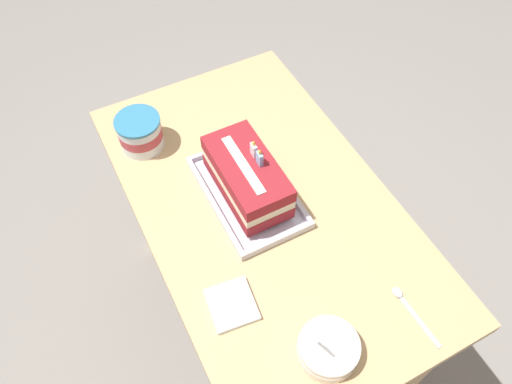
% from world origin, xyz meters
% --- Properties ---
extents(ground_plane, '(8.00, 8.00, 0.00)m').
position_xyz_m(ground_plane, '(0.00, 0.00, 0.00)').
color(ground_plane, gray).
extents(dining_table, '(1.05, 0.61, 0.74)m').
position_xyz_m(dining_table, '(0.00, 0.00, 0.61)').
color(dining_table, tan).
rests_on(dining_table, ground_plane).
extents(foil_tray, '(0.34, 0.20, 0.02)m').
position_xyz_m(foil_tray, '(-0.05, -0.03, 0.75)').
color(foil_tray, silver).
rests_on(foil_tray, dining_table).
extents(birthday_cake, '(0.26, 0.13, 0.15)m').
position_xyz_m(birthday_cake, '(-0.05, -0.03, 0.82)').
color(birthday_cake, maroon).
rests_on(birthday_cake, foil_tray).
extents(bowl_stack, '(0.13, 0.13, 0.10)m').
position_xyz_m(bowl_stack, '(0.40, -0.06, 0.77)').
color(bowl_stack, silver).
rests_on(bowl_stack, dining_table).
extents(ice_cream_tub, '(0.12, 0.12, 0.10)m').
position_xyz_m(ice_cream_tub, '(-0.33, -0.21, 0.79)').
color(ice_cream_tub, white).
rests_on(ice_cream_tub, dining_table).
extents(serving_spoon_near_tray, '(0.16, 0.02, 0.01)m').
position_xyz_m(serving_spoon_near_tray, '(0.39, 0.15, 0.75)').
color(serving_spoon_near_tray, silver).
rests_on(serving_spoon_near_tray, dining_table).
extents(napkin_pile, '(0.12, 0.11, 0.01)m').
position_xyz_m(napkin_pile, '(0.21, -0.20, 0.75)').
color(napkin_pile, white).
rests_on(napkin_pile, dining_table).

